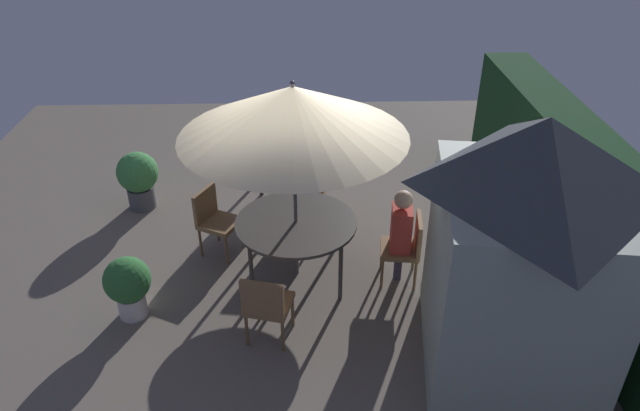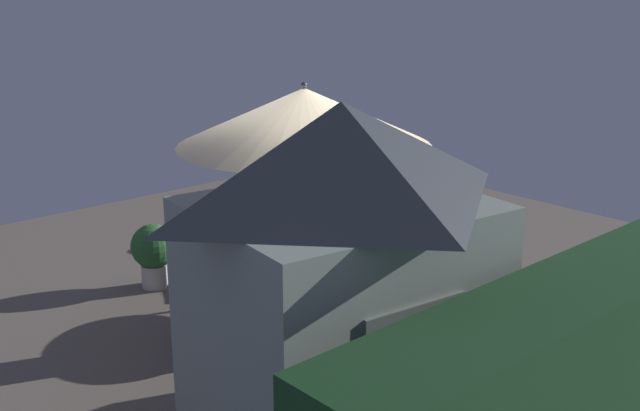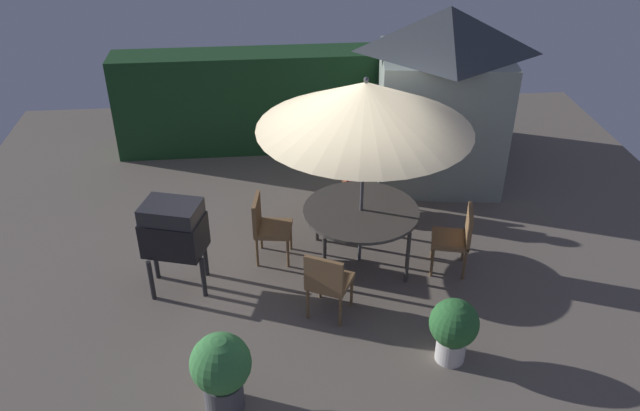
% 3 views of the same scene
% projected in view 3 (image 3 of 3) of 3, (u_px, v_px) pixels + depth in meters
% --- Properties ---
extents(ground_plane, '(11.00, 11.00, 0.00)m').
position_uv_depth(ground_plane, '(332.00, 261.00, 8.60)').
color(ground_plane, '#6B6056').
extents(hedge_backdrop, '(6.56, 0.71, 1.71)m').
position_uv_depth(hedge_backdrop, '(311.00, 99.00, 11.12)').
color(hedge_backdrop, '#193D1E').
rests_on(hedge_backdrop, ground).
extents(garden_shed, '(2.19, 1.92, 2.74)m').
position_uv_depth(garden_shed, '(442.00, 96.00, 9.83)').
color(garden_shed, gray).
rests_on(garden_shed, ground).
extents(patio_table, '(1.48, 1.48, 0.78)m').
position_uv_depth(patio_table, '(361.00, 213.00, 8.25)').
color(patio_table, '#47423D').
rests_on(patio_table, ground).
extents(patio_umbrella, '(2.56, 2.56, 2.54)m').
position_uv_depth(patio_umbrella, '(365.00, 106.00, 7.48)').
color(patio_umbrella, '#4C4C51').
rests_on(patio_umbrella, ground).
extents(bbq_grill, '(0.81, 0.68, 1.20)m').
position_uv_depth(bbq_grill, '(174.00, 230.00, 7.71)').
color(bbq_grill, black).
rests_on(bbq_grill, ground).
extents(chair_near_shed, '(0.51, 0.52, 0.90)m').
position_uv_depth(chair_near_shed, '(358.00, 176.00, 9.51)').
color(chair_near_shed, olive).
rests_on(chair_near_shed, ground).
extents(chair_far_side, '(0.53, 0.52, 0.90)m').
position_uv_depth(chair_far_side, '(267.00, 224.00, 8.41)').
color(chair_far_side, olive).
rests_on(chair_far_side, ground).
extents(chair_toward_hedge, '(0.62, 0.62, 0.90)m').
position_uv_depth(chair_toward_hedge, '(328.00, 281.00, 7.41)').
color(chair_toward_hedge, olive).
rests_on(chair_toward_hedge, ground).
extents(chair_toward_house, '(0.57, 0.56, 0.90)m').
position_uv_depth(chair_toward_house, '(458.00, 235.00, 8.19)').
color(chair_toward_house, olive).
rests_on(chair_toward_house, ground).
extents(potted_plant_by_shed, '(0.53, 0.53, 0.77)m').
position_uv_depth(potted_plant_by_shed, '(454.00, 327.00, 6.85)').
color(potted_plant_by_shed, silver).
rests_on(potted_plant_by_shed, ground).
extents(potted_plant_by_grill, '(0.60, 0.60, 0.88)m').
position_uv_depth(potted_plant_by_grill, '(221.00, 369.00, 6.26)').
color(potted_plant_by_grill, '#4C4C51').
rests_on(potted_plant_by_grill, ground).
extents(person_in_red, '(0.37, 0.28, 1.26)m').
position_uv_depth(person_in_red, '(359.00, 163.00, 9.30)').
color(person_in_red, '#CC3D33').
rests_on(person_in_red, ground).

